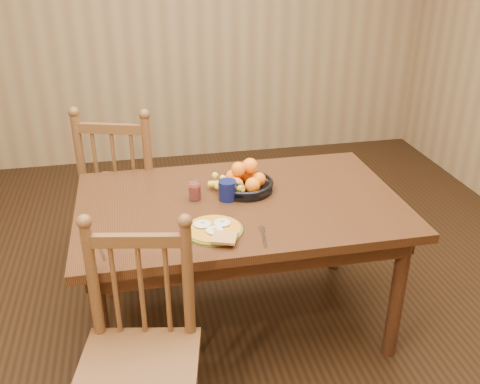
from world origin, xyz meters
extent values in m
cube|color=black|center=(0.00, 0.00, 0.00)|extent=(4.50, 5.00, 0.01)
cube|color=olive|center=(0.00, 2.50, 1.35)|extent=(4.50, 0.01, 2.70)
cube|color=black|center=(0.00, 0.00, 0.73)|extent=(1.60, 1.00, 0.04)
cube|color=black|center=(0.00, 0.42, 0.65)|extent=(1.40, 0.04, 0.10)
cube|color=black|center=(0.00, -0.42, 0.65)|extent=(1.40, 0.04, 0.10)
cube|color=black|center=(0.72, 0.00, 0.65)|extent=(0.04, 0.84, 0.10)
cube|color=black|center=(-0.72, 0.00, 0.65)|extent=(0.04, 0.84, 0.10)
cylinder|color=black|center=(-0.70, -0.40, 0.35)|extent=(0.07, 0.07, 0.70)
cylinder|color=black|center=(0.70, -0.40, 0.35)|extent=(0.07, 0.07, 0.70)
cylinder|color=black|center=(-0.70, 0.40, 0.35)|extent=(0.07, 0.07, 0.70)
cylinder|color=black|center=(0.70, 0.40, 0.35)|extent=(0.07, 0.07, 0.70)
cube|color=#492C15|center=(-0.55, 0.77, 0.49)|extent=(0.60, 0.59, 0.04)
cylinder|color=#492C15|center=(-0.31, 0.88, 0.24)|extent=(0.04, 0.04, 0.47)
cylinder|color=#492C15|center=(-0.68, 1.00, 0.24)|extent=(0.04, 0.04, 0.47)
cylinder|color=#492C15|center=(-0.42, 0.53, 0.24)|extent=(0.04, 0.04, 0.47)
cylinder|color=#492C15|center=(-0.79, 0.65, 0.24)|extent=(0.04, 0.04, 0.47)
cylinder|color=#492C15|center=(-0.42, 0.51, 0.78)|extent=(0.05, 0.05, 0.57)
cylinder|color=#492C15|center=(-0.80, 0.63, 0.78)|extent=(0.05, 0.05, 0.57)
cylinder|color=#492C15|center=(-0.61, 0.57, 0.73)|extent=(0.02, 0.02, 0.44)
cube|color=#492C15|center=(-0.61, 0.57, 0.98)|extent=(0.39, 0.15, 0.05)
cube|color=#492C15|center=(-0.55, -0.75, 0.46)|extent=(0.53, 0.51, 0.04)
cylinder|color=#492C15|center=(-0.70, -0.54, 0.22)|extent=(0.04, 0.04, 0.44)
cylinder|color=#492C15|center=(-0.33, -0.61, 0.22)|extent=(0.04, 0.04, 0.44)
cylinder|color=#492C15|center=(-0.69, -0.52, 0.73)|extent=(0.05, 0.05, 0.54)
cylinder|color=#492C15|center=(-0.33, -0.59, 0.73)|extent=(0.05, 0.05, 0.54)
cylinder|color=#492C15|center=(-0.51, -0.56, 0.68)|extent=(0.02, 0.02, 0.41)
cube|color=#492C15|center=(-0.51, -0.56, 0.92)|extent=(0.37, 0.10, 0.05)
cylinder|color=#59601E|center=(-0.18, -0.27, 0.76)|extent=(0.26, 0.26, 0.01)
cylinder|color=#C47819|center=(-0.18, -0.27, 0.76)|extent=(0.24, 0.24, 0.01)
ellipsoid|color=silver|center=(-0.22, -0.23, 0.77)|extent=(0.08, 0.08, 0.01)
cube|color=#F2E08C|center=(-0.22, -0.23, 0.79)|extent=(0.02, 0.02, 0.01)
ellipsoid|color=silver|center=(-0.13, -0.24, 0.77)|extent=(0.08, 0.08, 0.01)
cube|color=#F2E08C|center=(-0.13, -0.24, 0.79)|extent=(0.02, 0.02, 0.01)
ellipsoid|color=silver|center=(-0.18, -0.30, 0.77)|extent=(0.08, 0.08, 0.01)
cube|color=#F2E08C|center=(-0.18, -0.30, 0.79)|extent=(0.02, 0.02, 0.01)
cube|color=brown|center=(-0.15, -0.37, 0.78)|extent=(0.13, 0.13, 0.01)
cube|color=silver|center=(0.03, -0.38, 0.75)|extent=(0.03, 0.15, 0.00)
cube|color=silver|center=(0.04, -0.29, 0.75)|extent=(0.03, 0.05, 0.00)
cube|color=silver|center=(-0.66, -0.35, 0.75)|extent=(0.03, 0.12, 0.00)
ellipsoid|color=silver|center=(-0.68, -0.28, 0.76)|extent=(0.03, 0.04, 0.01)
cylinder|color=#0B113D|center=(-0.06, 0.03, 0.80)|extent=(0.09, 0.09, 0.10)
torus|color=#0B113D|center=(0.00, 0.03, 0.80)|extent=(0.07, 0.03, 0.07)
cylinder|color=black|center=(-0.06, 0.03, 0.85)|extent=(0.08, 0.08, 0.00)
cylinder|color=silver|center=(-0.22, 0.06, 0.80)|extent=(0.06, 0.06, 0.09)
cylinder|color=maroon|center=(-0.22, 0.06, 0.79)|extent=(0.05, 0.05, 0.07)
cylinder|color=black|center=(0.05, 0.11, 0.76)|extent=(0.28, 0.28, 0.02)
torus|color=black|center=(0.05, 0.11, 0.80)|extent=(0.29, 0.29, 0.02)
cylinder|color=black|center=(0.05, 0.11, 0.75)|extent=(0.10, 0.10, 0.01)
sphere|color=orange|center=(0.12, 0.11, 0.81)|extent=(0.07, 0.07, 0.07)
sphere|color=orange|center=(0.07, 0.18, 0.81)|extent=(0.08, 0.08, 0.08)
sphere|color=orange|center=(0.00, 0.15, 0.81)|extent=(0.08, 0.08, 0.08)
sphere|color=orange|center=(0.00, 0.07, 0.81)|extent=(0.07, 0.07, 0.07)
sphere|color=orange|center=(0.07, 0.05, 0.81)|extent=(0.08, 0.08, 0.08)
sphere|color=orange|center=(0.08, 0.14, 0.87)|extent=(0.08, 0.08, 0.08)
sphere|color=orange|center=(0.02, 0.12, 0.87)|extent=(0.07, 0.07, 0.07)
cylinder|color=yellow|center=(-0.04, 0.07, 0.80)|extent=(0.10, 0.17, 0.07)
cylinder|color=yellow|center=(-0.06, 0.12, 0.80)|extent=(0.14, 0.15, 0.07)
camera|label=1|loc=(-0.48, -2.32, 1.96)|focal=40.00mm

